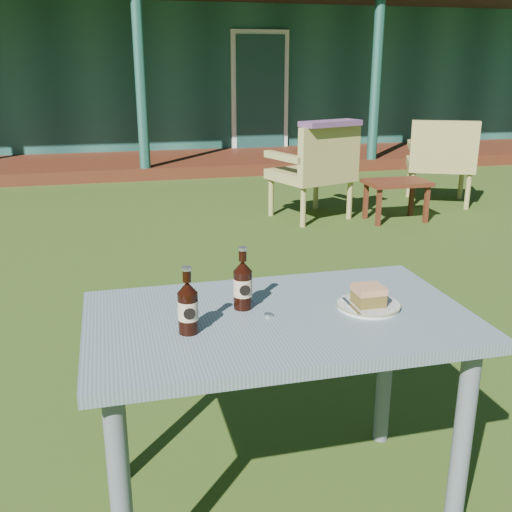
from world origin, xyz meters
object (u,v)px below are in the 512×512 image
object	(u,v)px
cake_slice	(369,295)
side_table	(397,186)
plate	(368,305)
cola_bottle_far	(188,307)
armchair_left	(317,167)
cola_bottle_near	(243,284)
cafe_table	(279,344)
armchair_right	(441,157)

from	to	relation	value
cake_slice	side_table	xyz separation A→B (m)	(1.93, 3.59, -0.42)
plate	cake_slice	distance (m)	0.04
cola_bottle_far	armchair_left	distance (m)	4.29
armchair_left	side_table	world-z (taller)	armchair_left
cola_bottle_near	cola_bottle_far	distance (m)	0.24
cola_bottle_far	armchair_left	world-z (taller)	armchair_left
cola_bottle_near	armchair_left	world-z (taller)	armchair_left
plate	cola_bottle_far	bearing A→B (deg)	-175.32
cafe_table	side_table	bearing A→B (deg)	58.09
cafe_table	cola_bottle_far	distance (m)	0.35
cafe_table	cola_bottle_near	size ratio (longest dim) A/B	5.86
cafe_table	cake_slice	size ratio (longest dim) A/B	13.04
armchair_left	armchair_right	xyz separation A→B (m)	(1.52, 0.29, -0.00)
cola_bottle_far	armchair_right	bearing A→B (deg)	51.75
cake_slice	plate	bearing A→B (deg)	50.37
armchair_right	cola_bottle_far	bearing A→B (deg)	-128.25
plate	cola_bottle_near	distance (m)	0.41
cola_bottle_near	armchair_left	distance (m)	4.08
cake_slice	side_table	bearing A→B (deg)	61.72
cola_bottle_far	armchair_left	xyz separation A→B (m)	(1.78, 3.89, -0.28)
armchair_right	side_table	size ratio (longest dim) A/B	1.53
cafe_table	side_table	xyz separation A→B (m)	(2.23, 3.57, -0.28)
cola_bottle_near	plate	bearing A→B (deg)	-13.29
armchair_left	plate	bearing A→B (deg)	-107.22
cola_bottle_near	armchair_right	world-z (taller)	cola_bottle_near
cafe_table	cola_bottle_far	size ratio (longest dim) A/B	5.93
side_table	cake_slice	bearing A→B (deg)	-118.28
cafe_table	cake_slice	xyz separation A→B (m)	(0.29, -0.02, 0.15)
cola_bottle_near	cola_bottle_far	bearing A→B (deg)	-144.01
cola_bottle_near	side_table	bearing A→B (deg)	56.38
armchair_right	side_table	bearing A→B (deg)	-144.88
armchair_left	side_table	distance (m)	0.80
cola_bottle_near	armchair_right	xyz separation A→B (m)	(3.10, 4.04, -0.28)
plate	cola_bottle_near	xyz separation A→B (m)	(-0.39, 0.09, 0.07)
cake_slice	armchair_right	xyz separation A→B (m)	(2.71, 4.14, -0.25)
cafe_table	cola_bottle_far	bearing A→B (deg)	-167.85
plate	armchair_left	bearing A→B (deg)	72.78
cake_slice	cola_bottle_far	xyz separation A→B (m)	(-0.59, -0.04, 0.04)
cake_slice	cafe_table	bearing A→B (deg)	176.19
cola_bottle_near	armchair_left	xyz separation A→B (m)	(1.59, 3.75, -0.28)
side_table	cola_bottle_far	bearing A→B (deg)	-124.71
cola_bottle_near	cake_slice	bearing A→B (deg)	-14.04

